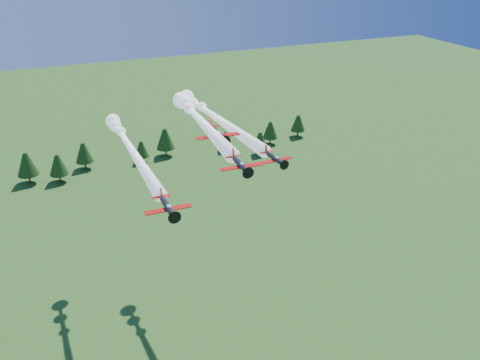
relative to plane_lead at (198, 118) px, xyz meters
name	(u,v)px	position (x,y,z in m)	size (l,w,h in m)	color
plane_lead	(198,118)	(0.00, 0.00, 0.00)	(7.45, 43.76, 3.70)	black
plane_left	(129,146)	(-11.35, 15.39, -9.86)	(8.33, 57.14, 3.70)	black
plane_right	(214,116)	(8.00, 12.68, -4.44)	(7.98, 49.63, 3.70)	black
plane_slot	(217,134)	(0.80, -8.40, -0.51)	(8.54, 9.28, 3.00)	black
treeline	(88,157)	(-12.19, 95.17, -42.87)	(163.78, 20.70, 11.82)	#382314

